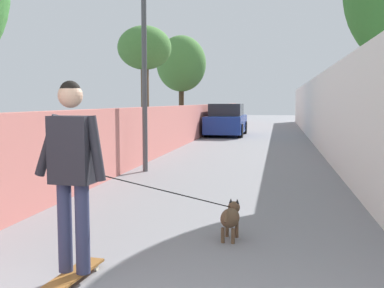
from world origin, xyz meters
name	(u,v)px	position (x,y,z in m)	size (l,w,h in m)	color
ground_plane	(247,148)	(14.00, 0.00, 0.00)	(80.00, 80.00, 0.00)	gray
wall_left	(163,130)	(12.00, 2.56, 0.75)	(48.00, 0.30, 1.49)	#CC726B
fence_right	(330,113)	(12.00, -2.56, 1.29)	(48.00, 0.30, 2.58)	white
tree_left_near	(145,50)	(13.00, 3.45, 3.38)	(1.83, 1.83, 4.20)	brown
tree_left_mid	(181,64)	(19.00, 3.45, 3.39)	(2.32, 2.32, 4.72)	#473523
lamp_post	(144,44)	(8.17, 2.01, 2.97)	(0.36, 0.36, 4.34)	#4C4C51
skateboard	(75,274)	(1.68, 0.76, 0.07)	(0.81, 0.27, 0.08)	brown
person_skateboarder	(72,162)	(1.68, 0.76, 1.11)	(0.25, 0.71, 1.75)	#333859
dog	(230,217)	(3.21, -0.51, 0.28)	(1.84, 1.41, 1.06)	brown
car_near	(226,121)	(19.94, 1.41, 0.72)	(4.17, 1.80, 1.54)	navy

